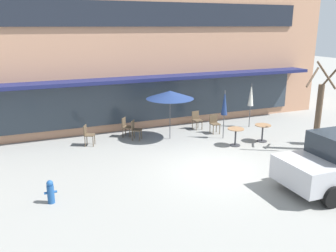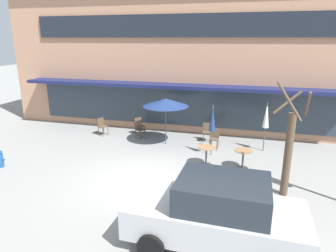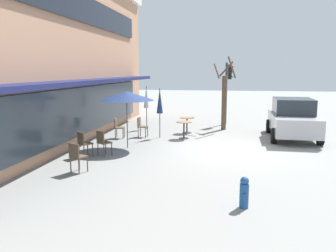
# 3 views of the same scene
# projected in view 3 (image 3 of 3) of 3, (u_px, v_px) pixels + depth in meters

# --- Properties ---
(ground_plane) EXTENTS (80.00, 80.00, 0.00)m
(ground_plane) POSITION_uv_depth(u_px,v_px,m) (229.00, 150.00, 13.41)
(ground_plane) COLOR gray
(cafe_table_near_wall) EXTENTS (0.70, 0.70, 0.76)m
(cafe_table_near_wall) POSITION_uv_depth(u_px,v_px,m) (187.00, 122.00, 17.00)
(cafe_table_near_wall) COLOR #333338
(cafe_table_near_wall) RESTS_ON ground
(cafe_table_streetside) EXTENTS (0.70, 0.70, 0.76)m
(cafe_table_streetside) POSITION_uv_depth(u_px,v_px,m) (184.00, 127.00, 15.62)
(cafe_table_streetside) COLOR #333338
(cafe_table_streetside) RESTS_ON ground
(patio_umbrella_green_folded) EXTENTS (2.10, 2.10, 2.20)m
(patio_umbrella_green_folded) POSITION_uv_depth(u_px,v_px,m) (127.00, 96.00, 13.57)
(patio_umbrella_green_folded) COLOR #4C4C51
(patio_umbrella_green_folded) RESTS_ON ground
(patio_umbrella_cream_folded) EXTENTS (0.28, 0.28, 2.20)m
(patio_umbrella_cream_folded) POSITION_uv_depth(u_px,v_px,m) (160.00, 101.00, 15.69)
(patio_umbrella_cream_folded) COLOR #4C4C51
(patio_umbrella_cream_folded) RESTS_ON ground
(patio_umbrella_corner_open) EXTENTS (0.28, 0.28, 2.20)m
(patio_umbrella_corner_open) POSITION_uv_depth(u_px,v_px,m) (146.00, 97.00, 18.01)
(patio_umbrella_corner_open) COLOR #4C4C51
(patio_umbrella_corner_open) RESTS_ON ground
(cafe_chair_0) EXTENTS (0.56, 0.56, 0.89)m
(cafe_chair_0) POSITION_uv_depth(u_px,v_px,m) (84.00, 142.00, 12.28)
(cafe_chair_0) COLOR brown
(cafe_chair_0) RESTS_ON ground
(cafe_chair_1) EXTENTS (0.42, 0.42, 0.89)m
(cafe_chair_1) POSITION_uv_depth(u_px,v_px,m) (141.00, 125.00, 16.03)
(cafe_chair_1) COLOR brown
(cafe_chair_1) RESTS_ON ground
(cafe_chair_2) EXTENTS (0.55, 0.55, 0.89)m
(cafe_chair_2) POSITION_uv_depth(u_px,v_px,m) (103.00, 141.00, 12.42)
(cafe_chair_2) COLOR brown
(cafe_chair_2) RESTS_ON ground
(cafe_chair_3) EXTENTS (0.52, 0.52, 0.89)m
(cafe_chair_3) POSITION_uv_depth(u_px,v_px,m) (77.00, 155.00, 10.40)
(cafe_chair_3) COLOR brown
(cafe_chair_3) RESTS_ON ground
(cafe_chair_4) EXTENTS (0.45, 0.45, 0.89)m
(cafe_chair_4) POSITION_uv_depth(u_px,v_px,m) (118.00, 126.00, 15.73)
(cafe_chair_4) COLOR brown
(cafe_chair_4) RESTS_ON ground
(parked_sedan) EXTENTS (4.25, 2.11, 1.76)m
(parked_sedan) POSITION_uv_depth(u_px,v_px,m) (293.00, 119.00, 15.67)
(parked_sedan) COLOR #B7B7BC
(parked_sedan) RESTS_ON ground
(street_tree) EXTENTS (1.01, 1.15, 3.66)m
(street_tree) POSITION_uv_depth(u_px,v_px,m) (224.00, 99.00, 17.86)
(street_tree) COLOR brown
(street_tree) RESTS_ON ground
(traffic_light_pole) EXTENTS (0.26, 0.44, 3.40)m
(traffic_light_pole) POSITION_uv_depth(u_px,v_px,m) (228.00, 83.00, 19.46)
(traffic_light_pole) COLOR #47474C
(traffic_light_pole) RESTS_ON ground
(fire_hydrant) EXTENTS (0.36, 0.20, 0.71)m
(fire_hydrant) POSITION_uv_depth(u_px,v_px,m) (244.00, 192.00, 7.75)
(fire_hydrant) COLOR #1E4C8C
(fire_hydrant) RESTS_ON ground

